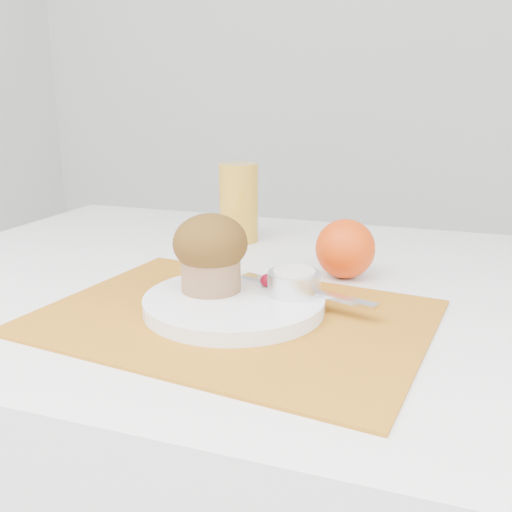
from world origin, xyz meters
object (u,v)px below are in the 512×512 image
(table, at_px, (281,504))
(juice_glass, at_px, (239,203))
(orange, at_px, (345,249))
(muffin, at_px, (211,251))
(plate, at_px, (234,303))

(table, bearing_deg, juice_glass, 126.44)
(orange, bearing_deg, muffin, -128.36)
(orange, relative_size, juice_glass, 0.61)
(orange, height_order, juice_glass, juice_glass)
(muffin, bearing_deg, table, 64.07)
(plate, distance_m, juice_glass, 0.35)
(table, relative_size, muffin, 12.48)
(plate, relative_size, muffin, 2.28)
(table, xyz_separation_m, orange, (0.08, 0.05, 0.42))
(plate, height_order, juice_glass, juice_glass)
(table, bearing_deg, muffin, -115.93)
(juice_glass, bearing_deg, plate, -69.98)
(table, relative_size, plate, 5.48)
(orange, relative_size, muffin, 0.89)
(muffin, bearing_deg, plate, -19.05)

